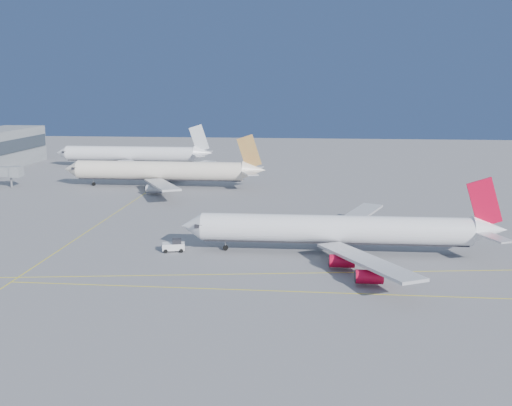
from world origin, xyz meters
name	(u,v)px	position (x,y,z in m)	size (l,w,h in m)	color
ground	(253,263)	(0.00, 0.00, 0.00)	(500.00, 500.00, 0.00)	slate
taxiway_lines	(183,252)	(-14.71, 6.34, 0.01)	(118.86, 140.00, 0.02)	yellow
airliner_virgin	(341,230)	(16.66, 8.28, 4.75)	(63.76, 57.44, 15.77)	white
airliner_etihad	(164,171)	(-36.83, 77.44, 5.30)	(66.50, 61.65, 17.41)	silver
airliner_third	(134,154)	(-60.41, 120.94, 5.25)	(64.49, 59.68, 17.35)	white
pushback_tug	(174,246)	(-16.61, 6.48, 1.15)	(4.79, 3.46, 2.49)	white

